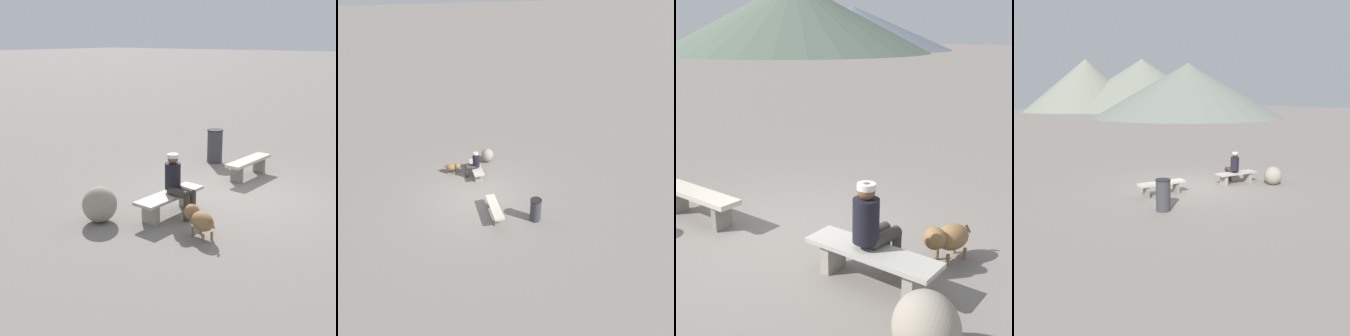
# 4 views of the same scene
# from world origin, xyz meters

# --- Properties ---
(ground) EXTENTS (210.00, 210.00, 0.06)m
(ground) POSITION_xyz_m (0.00, 0.00, -0.03)
(ground) COLOR gray
(bench_left) EXTENTS (1.58, 0.42, 0.45)m
(bench_left) POSITION_xyz_m (-1.41, -0.36, 0.33)
(bench_left) COLOR gray
(bench_left) RESTS_ON ground
(bench_right) EXTENTS (1.60, 0.51, 0.42)m
(bench_right) POSITION_xyz_m (1.67, -0.41, 0.30)
(bench_right) COLOR gray
(bench_right) RESTS_ON ground
(seated_person) EXTENTS (0.39, 0.67, 1.19)m
(seated_person) POSITION_xyz_m (1.60, -0.29, 0.66)
(seated_person) COLOR black
(seated_person) RESTS_ON ground
(dog) EXTENTS (0.48, 0.75, 0.51)m
(dog) POSITION_xyz_m (2.15, 0.57, 0.32)
(dog) COLOR olive
(dog) RESTS_ON ground
(trash_bin) EXTENTS (0.43, 0.43, 0.90)m
(trash_bin) POSITION_xyz_m (-2.09, -1.73, 0.45)
(trash_bin) COLOR #38383D
(trash_bin) RESTS_ON ground
(boulder) EXTENTS (0.85, 0.84, 0.67)m
(boulder) POSITION_xyz_m (2.71, -1.22, 0.33)
(boulder) COLOR gray
(boulder) RESTS_ON ground
(distant_peak_1) EXTENTS (31.59, 31.59, 8.89)m
(distant_peak_1) POSITION_xyz_m (24.84, 39.48, 4.44)
(distant_peak_1) COLOR slate
(distant_peak_1) RESTS_ON ground
(distant_peak_2) EXTENTS (41.69, 41.69, 12.92)m
(distant_peak_2) POSITION_xyz_m (31.29, 71.30, 6.46)
(distant_peak_2) COLOR gray
(distant_peak_2) RESTS_ON ground
(distant_peak_3) EXTENTS (30.25, 30.25, 12.63)m
(distant_peak_3) POSITION_xyz_m (18.41, 76.03, 6.31)
(distant_peak_3) COLOR gray
(distant_peak_3) RESTS_ON ground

